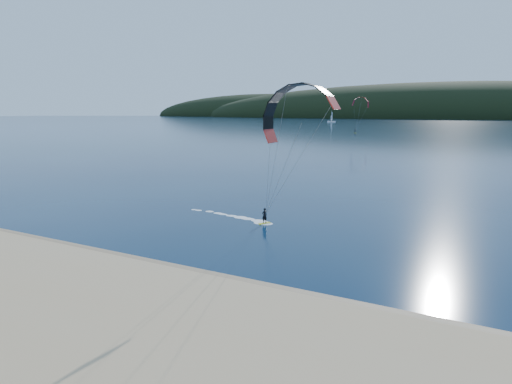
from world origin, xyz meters
TOP-DOWN VIEW (x-y plane):
  - ground at (0.00, 0.00)m, footprint 1800.00×1800.00m
  - wet_sand at (0.00, 4.50)m, footprint 220.00×2.50m
  - headland at (0.63, 745.28)m, footprint 1200.00×310.00m
  - kitesurfer_near at (5.61, 14.55)m, footprint 19.70×7.62m
  - kitesurfer_far at (-34.54, 191.85)m, footprint 8.27×8.05m
  - sailboat at (-115.17, 398.19)m, footprint 7.95×5.24m

SIDE VIEW (x-z plane):
  - ground at x=0.00m, z-range 0.00..0.00m
  - headland at x=0.63m, z-range -70.00..70.00m
  - wet_sand at x=0.00m, z-range 0.00..0.10m
  - sailboat at x=-115.17m, z-range -4.93..6.63m
  - kitesurfer_near at x=5.61m, z-range 2.95..15.94m
  - kitesurfer_far at x=-34.54m, z-range 5.38..21.37m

